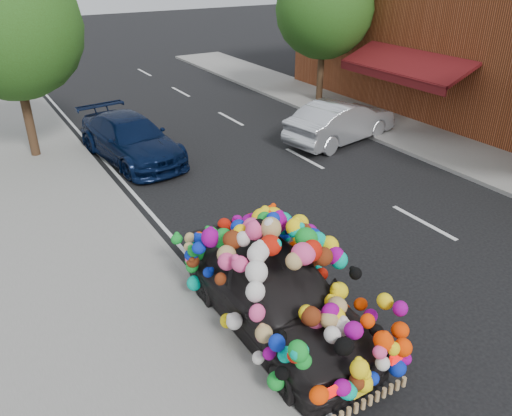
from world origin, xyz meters
The scene contains 10 objects.
ground centered at (0.00, 0.00, 0.00)m, with size 100.00×100.00×0.00m, color black.
sidewalk centered at (-4.30, 0.00, 0.06)m, with size 4.00×60.00×0.12m, color gray.
kerb centered at (-2.35, 0.00, 0.07)m, with size 0.15×60.00×0.13m, color gray.
footpath_far centered at (8.20, 3.00, 0.06)m, with size 3.00×40.00×0.12m, color gray.
lane_markings centered at (3.60, 0.00, 0.01)m, with size 6.00×50.00×0.01m, color silver, non-canonical shape.
tree_near_sidewalk centered at (-3.80, 9.50, 4.02)m, with size 4.20×4.20×6.13m.
tree_far_b centered at (8.00, 10.00, 3.89)m, with size 4.00×4.00×5.90m.
plush_art_car centered at (-1.63, -1.33, 1.10)m, with size 2.15×4.62×2.15m.
navy_sedan centered at (-1.16, 7.79, 0.69)m, with size 1.93×4.74×1.37m, color black.
silver_hatchback centered at (5.63, 5.69, 0.71)m, with size 1.51×4.33×1.43m, color #AEB1B7.
Camera 1 is at (-5.49, -7.09, 5.95)m, focal length 35.00 mm.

